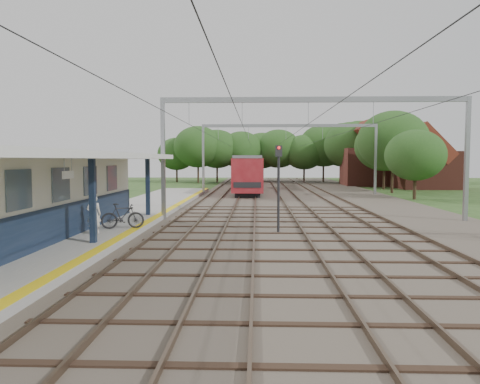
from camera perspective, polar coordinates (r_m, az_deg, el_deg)
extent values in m
plane|color=#2D4C1E|center=(11.98, 0.42, -13.06)|extent=(160.00, 160.00, 0.00)
cube|color=#473D33|center=(41.75, 7.09, -0.81)|extent=(18.00, 90.00, 0.10)
cube|color=gray|center=(26.83, -14.95, -3.30)|extent=(5.00, 52.00, 0.35)
cube|color=yellow|center=(26.24, -10.25, -3.00)|extent=(0.45, 52.00, 0.01)
cube|color=beige|center=(20.67, -24.46, -0.43)|extent=(3.20, 18.00, 3.40)
cube|color=#0F1C31|center=(20.10, -20.23, -3.30)|extent=(0.06, 18.00, 1.40)
cube|color=slate|center=(19.97, -20.31, 0.97)|extent=(0.05, 16.00, 1.30)
cube|color=#0F1C31|center=(18.59, -17.53, -1.02)|extent=(0.22, 0.22, 3.20)
cube|color=#0F1C31|center=(27.21, -11.18, 0.61)|extent=(0.22, 0.22, 3.20)
cube|color=silver|center=(19.25, -22.98, 4.14)|extent=(6.40, 20.00, 0.24)
cube|color=white|center=(16.70, -20.22, 1.98)|extent=(0.06, 0.85, 0.26)
cube|color=brown|center=(41.83, -4.19, -0.61)|extent=(0.07, 88.00, 0.15)
cube|color=brown|center=(41.70, -2.23, -0.62)|extent=(0.07, 88.00, 0.15)
cube|color=brown|center=(41.61, -0.08, -0.63)|extent=(0.07, 88.00, 0.15)
cube|color=brown|center=(41.58, 1.90, -0.63)|extent=(0.07, 88.00, 0.15)
cube|color=brown|center=(41.64, 5.01, -0.64)|extent=(0.07, 88.00, 0.15)
cube|color=brown|center=(41.73, 6.98, -0.64)|extent=(0.07, 88.00, 0.15)
cube|color=brown|center=(41.98, 9.93, -0.65)|extent=(0.07, 88.00, 0.15)
cube|color=brown|center=(42.20, 11.86, -0.65)|extent=(0.07, 88.00, 0.15)
cube|color=gray|center=(26.98, -9.36, 3.90)|extent=(0.22, 0.22, 7.00)
cube|color=gray|center=(28.91, 25.92, 3.55)|extent=(0.22, 0.22, 7.00)
cube|color=gray|center=(26.84, 9.00, 11.07)|extent=(17.00, 0.20, 0.30)
cube|color=gray|center=(46.75, -4.50, 3.94)|extent=(0.22, 0.22, 7.00)
cube|color=gray|center=(47.89, 16.20, 3.80)|extent=(0.22, 0.22, 7.00)
cube|color=gray|center=(46.67, 6.00, 8.05)|extent=(17.00, 0.20, 0.30)
cylinder|color=black|center=(41.67, -3.24, 6.70)|extent=(0.02, 88.00, 0.02)
cylinder|color=black|center=(41.50, 0.91, 6.72)|extent=(0.02, 88.00, 0.02)
cylinder|color=black|center=(41.59, 6.05, 6.69)|extent=(0.02, 88.00, 0.02)
cylinder|color=black|center=(42.00, 10.99, 6.61)|extent=(0.02, 88.00, 0.02)
cylinder|color=#382619|center=(73.21, -6.06, 2.33)|extent=(0.28, 0.28, 2.88)
ellipsoid|color=#1D4819|center=(73.19, -6.08, 5.08)|extent=(6.72, 6.72, 5.76)
cylinder|color=#382619|center=(74.60, -1.28, 2.24)|extent=(0.28, 0.28, 2.52)
ellipsoid|color=#1D4819|center=(74.58, -1.28, 4.60)|extent=(5.88, 5.88, 5.04)
cylinder|color=#382619|center=(71.49, 3.39, 2.45)|extent=(0.28, 0.28, 3.24)
ellipsoid|color=#1D4819|center=(71.50, 3.41, 5.62)|extent=(7.56, 7.56, 6.48)
cylinder|color=#382619|center=(73.88, 8.02, 2.25)|extent=(0.28, 0.28, 2.70)
ellipsoid|color=#1D4819|center=(73.85, 8.04, 4.81)|extent=(6.30, 6.30, 5.40)
cylinder|color=#382619|center=(51.49, 18.03, 1.27)|extent=(0.28, 0.28, 2.52)
ellipsoid|color=#1D4819|center=(51.44, 18.11, 4.70)|extent=(5.88, 5.88, 5.04)
cylinder|color=#382619|center=(67.10, 14.69, 2.07)|extent=(0.28, 0.28, 2.88)
ellipsoid|color=#1D4819|center=(67.09, 14.74, 5.08)|extent=(6.72, 6.72, 5.76)
cube|color=brown|center=(61.07, 21.86, 2.50)|extent=(7.00, 6.00, 4.50)
cube|color=maroon|center=(61.08, 21.94, 5.46)|extent=(4.99, 6.12, 4.99)
cube|color=brown|center=(65.36, 15.95, 2.93)|extent=(8.00, 6.00, 5.00)
cube|color=maroon|center=(65.40, 16.00, 5.91)|extent=(5.52, 6.12, 5.52)
imported|color=silver|center=(20.88, -17.39, -2.62)|extent=(0.71, 0.60, 1.65)
imported|color=black|center=(22.09, -14.12, -2.85)|extent=(2.01, 1.00, 1.16)
cube|color=black|center=(49.63, 1.09, 0.28)|extent=(2.27, 16.22, 0.44)
cube|color=maroon|center=(49.55, 1.10, 2.32)|extent=(2.84, 17.63, 3.08)
cube|color=black|center=(49.54, 1.10, 2.69)|extent=(2.88, 16.22, 0.88)
cube|color=slate|center=(49.53, 1.10, 4.24)|extent=(2.61, 17.63, 0.28)
cube|color=black|center=(67.83, 1.35, 1.27)|extent=(2.27, 16.22, 0.44)
cube|color=maroon|center=(67.77, 1.35, 2.77)|extent=(2.84, 17.63, 3.08)
cube|color=black|center=(67.77, 1.35, 3.03)|extent=(2.88, 16.22, 0.88)
cube|color=slate|center=(67.76, 1.36, 4.17)|extent=(2.61, 17.63, 0.28)
cylinder|color=black|center=(22.01, 4.72, -0.23)|extent=(0.15, 0.15, 3.81)
cube|color=black|center=(21.95, 4.75, 5.00)|extent=(0.32, 0.24, 0.52)
sphere|color=red|center=(21.86, 4.76, 5.40)|extent=(0.13, 0.13, 0.13)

